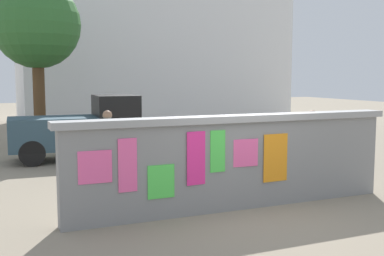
# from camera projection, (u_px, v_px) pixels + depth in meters

# --- Properties ---
(ground) EXTENTS (60.00, 60.00, 0.00)m
(ground) POSITION_uv_depth(u_px,v_px,m) (122.00, 148.00, 15.99)
(ground) COLOR gray
(poster_wall) EXTENTS (6.49, 0.42, 1.71)m
(poster_wall) POSITION_uv_depth(u_px,v_px,m) (236.00, 161.00, 8.59)
(poster_wall) COLOR gray
(poster_wall) RESTS_ON ground
(auto_rickshaw_truck) EXTENTS (3.67, 1.68, 1.85)m
(auto_rickshaw_truck) POSITION_uv_depth(u_px,v_px,m) (82.00, 128.00, 13.69)
(auto_rickshaw_truck) COLOR black
(auto_rickshaw_truck) RESTS_ON ground
(motorcycle) EXTENTS (1.90, 0.56, 0.87)m
(motorcycle) POSITION_uv_depth(u_px,v_px,m) (233.00, 153.00, 12.11)
(motorcycle) COLOR black
(motorcycle) RESTS_ON ground
(bicycle_near) EXTENTS (1.70, 0.45, 0.95)m
(bicycle_near) POSITION_uv_depth(u_px,v_px,m) (165.00, 167.00, 10.71)
(bicycle_near) COLOR black
(bicycle_near) RESTS_ON ground
(bicycle_far) EXTENTS (1.71, 0.44, 0.95)m
(bicycle_far) POSITION_uv_depth(u_px,v_px,m) (185.00, 146.00, 13.88)
(bicycle_far) COLOR black
(bicycle_far) RESTS_ON ground
(person_walking) EXTENTS (0.45, 0.45, 1.62)m
(person_walking) POSITION_uv_depth(u_px,v_px,m) (108.00, 138.00, 11.01)
(person_walking) COLOR #BF6626
(person_walking) RESTS_ON ground
(person_bystander) EXTENTS (0.46, 0.46, 1.62)m
(person_bystander) POSITION_uv_depth(u_px,v_px,m) (312.00, 137.00, 11.08)
(person_bystander) COLOR #3F994C
(person_bystander) RESTS_ON ground
(tree_roadside) EXTENTS (2.95, 2.95, 5.61)m
(tree_roadside) POSITION_uv_depth(u_px,v_px,m) (37.00, 26.00, 16.01)
(tree_roadside) COLOR brown
(tree_roadside) RESTS_ON ground
(building_background) EXTENTS (13.34, 6.75, 7.28)m
(building_background) POSITION_uv_depth(u_px,v_px,m) (151.00, 52.00, 24.63)
(building_background) COLOR white
(building_background) RESTS_ON ground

